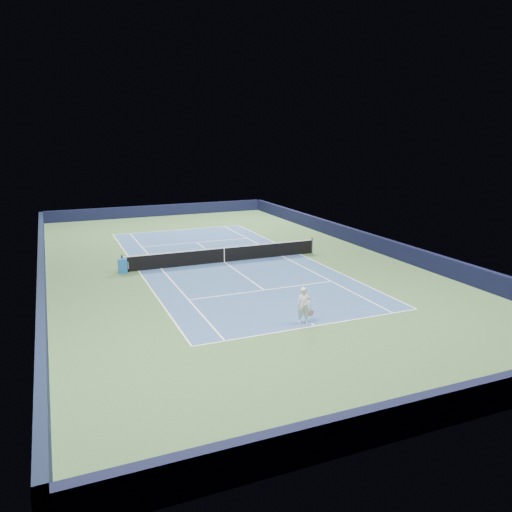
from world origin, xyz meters
name	(u,v)px	position (x,y,z in m)	size (l,w,h in m)	color
ground	(224,262)	(0.00, 0.00, 0.00)	(40.00, 40.00, 0.00)	#365830
wall_far	(159,211)	(0.00, 19.82, 0.55)	(22.00, 0.35, 1.10)	black
wall_near	(452,405)	(0.00, -19.82, 0.55)	(22.00, 0.35, 1.10)	black
wall_right	(366,240)	(10.82, 0.00, 0.55)	(0.35, 40.00, 1.10)	black
wall_left	(42,271)	(-10.82, 0.00, 0.55)	(0.35, 40.00, 1.10)	black
court_surface	(224,262)	(0.00, 0.00, 0.00)	(10.97, 23.77, 0.01)	#2D4D7E
baseline_far	(179,230)	(0.00, 11.88, 0.01)	(10.97, 0.08, 0.00)	white
baseline_near	(315,326)	(0.00, -11.88, 0.01)	(10.97, 0.08, 0.00)	white
sideline_doubles_right	(300,254)	(5.49, 0.00, 0.01)	(0.08, 23.77, 0.00)	white
sideline_doubles_left	(138,271)	(-5.49, 0.00, 0.01)	(0.08, 23.77, 0.00)	white
sideline_singles_right	(282,256)	(4.12, 0.00, 0.01)	(0.08, 23.77, 0.00)	white
sideline_singles_left	(161,269)	(-4.12, 0.00, 0.01)	(0.08, 23.77, 0.00)	white
service_line_far	(197,242)	(0.00, 6.40, 0.01)	(8.23, 0.08, 0.00)	white
service_line_near	(264,290)	(0.00, -6.40, 0.01)	(8.23, 0.08, 0.00)	white
center_service_line	(224,262)	(0.00, 0.00, 0.01)	(0.08, 12.80, 0.00)	white
center_mark_far	(179,230)	(0.00, 11.73, 0.01)	(0.08, 0.30, 0.00)	white
center_mark_near	(313,325)	(0.00, -11.73, 0.01)	(0.08, 0.30, 0.00)	white
tennis_net	(224,255)	(0.00, 0.00, 0.50)	(12.90, 0.10, 1.07)	black
sponsor_cube	(123,266)	(-6.40, -0.07, 0.44)	(0.62, 0.57, 0.88)	#1B5AA7
tennis_player	(304,306)	(-0.32, -11.42, 0.82)	(0.80, 1.30, 1.86)	silver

